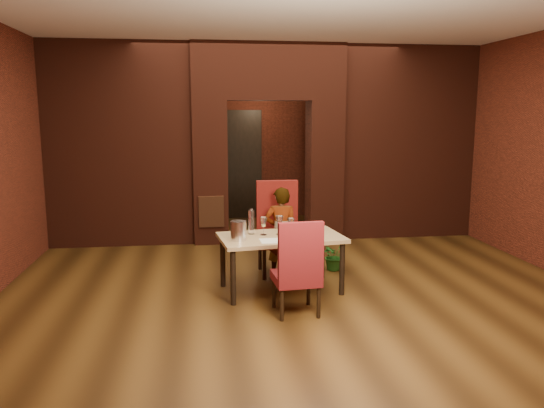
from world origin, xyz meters
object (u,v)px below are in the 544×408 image
Objects in this scene: chair_far at (280,229)px; chair_near at (296,266)px; potted_plant at (334,255)px; dining_table at (281,263)px; wine_glass_b at (280,225)px; wine_glass_a at (263,226)px; water_bottle at (251,221)px; wine_bucket at (238,231)px; wine_glass_c at (291,227)px; person_seated at (281,232)px.

chair_far is 1.19× the size of chair_near.
chair_far is 0.86m from potted_plant.
wine_glass_b reaches higher than dining_table.
wine_glass_a is (-0.20, 0.07, 0.44)m from dining_table.
potted_plant is at bearing -122.16° from chair_near.
chair_far is at bearing -173.79° from potted_plant.
wine_bucket is at bearing -120.96° from water_bottle.
water_bottle is at bearing 159.37° from wine_glass_c.
wine_glass_b is at bearing 91.34° from dining_table.
chair_near reaches higher than potted_plant.
chair_far reaches higher than wine_bucket.
chair_far is 5.36× the size of wine_glass_b.
dining_table is at bearing -138.25° from potted_plant.
person_seated reaches higher than wine_bucket.
chair_near is 2.56× the size of potted_plant.
dining_table is at bearing 166.83° from wine_glass_c.
chair_near is at bearing -91.80° from chair_far.
water_bottle is at bearing -70.31° from chair_near.
person_seated is at bearing 92.39° from wine_glass_c.
wine_glass_b is at bearing -99.01° from chair_far.
chair_far is at bearing 51.18° from water_bottle.
person_seated reaches higher than water_bottle.
chair_far reaches higher than wine_glass_a.
water_bottle is (-0.34, 0.14, 0.49)m from dining_table.
wine_glass_b is (-0.09, -0.60, 0.18)m from chair_far.
wine_glass_c is at bearing -87.97° from chair_far.
person_seated is at bearing 60.12° from wine_glass_a.
wine_glass_c is (0.31, -0.10, -0.00)m from wine_glass_a.
person_seated is 5.45× the size of wine_glass_c.
chair_near is 4.51× the size of wine_glass_b.
chair_near is (-0.04, -1.40, -0.10)m from chair_far.
chair_far is 1.40m from chair_near.
dining_table is 1.13m from potted_plant.
chair_near reaches higher than water_bottle.
chair_far is 1.04× the size of person_seated.
wine_glass_c is at bearing -133.21° from potted_plant.
person_seated is at bearing -166.79° from potted_plant.
wine_bucket is at bearing -171.09° from dining_table.
person_seated is at bearing 79.35° from wine_glass_b.
chair_near is 0.87× the size of person_seated.
wine_glass_c is 0.97× the size of wine_bucket.
wine_glass_b is 0.57× the size of potted_plant.
chair_near is at bearing -66.27° from water_bottle.
water_bottle is at bearing 153.00° from wine_glass_a.
chair_near is (0.05, -0.73, 0.18)m from dining_table.
wine_glass_a is 0.39m from wine_bucket.
wine_glass_a is 1.37m from potted_plant.
wine_bucket is (-0.60, -0.72, 0.20)m from person_seated.
dining_table is 6.31× the size of wine_glass_b.
wine_bucket is at bearing -157.11° from wine_glass_b.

